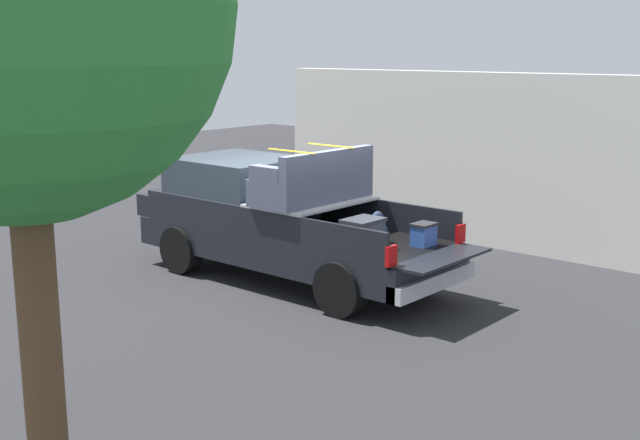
% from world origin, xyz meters
% --- Properties ---
extents(ground_plane, '(40.00, 40.00, 0.00)m').
position_xyz_m(ground_plane, '(0.00, 0.00, 0.00)').
color(ground_plane, '#262628').
extents(pickup_truck, '(6.05, 2.06, 2.23)m').
position_xyz_m(pickup_truck, '(0.38, 0.00, 0.98)').
color(pickup_truck, black).
rests_on(pickup_truck, ground_plane).
extents(building_facade, '(8.13, 0.36, 3.31)m').
position_xyz_m(building_facade, '(-0.35, -4.29, 1.65)').
color(building_facade, silver).
rests_on(building_facade, ground_plane).
extents(tree_background, '(3.06, 3.06, 5.57)m').
position_xyz_m(tree_background, '(-3.41, 6.45, 4.02)').
color(tree_background, brown).
rests_on(tree_background, ground_plane).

